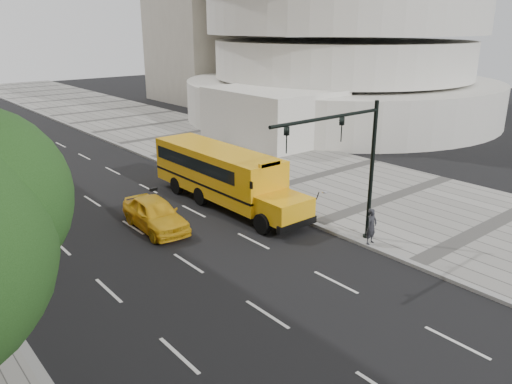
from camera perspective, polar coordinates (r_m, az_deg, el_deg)
ground at (r=25.56m, az=-11.87°, el=-3.44°), size 140.00×140.00×0.00m
sidewalk_museum at (r=32.47m, az=7.04°, el=1.74°), size 12.00×140.00×0.15m
curb_museum at (r=28.59m, az=-1.27°, el=-0.47°), size 0.30×140.00×0.15m
school_bus at (r=27.42m, az=-4.11°, el=2.35°), size 2.96×11.56×3.19m
taxi_near at (r=24.47m, az=-11.45°, el=-2.45°), size 2.16×4.70×1.56m
taxi_far at (r=29.39m, az=-27.08°, el=-0.48°), size 3.24×5.37×1.67m
pedestrian at (r=22.61m, az=13.06°, el=-3.84°), size 0.63×0.44×1.65m
traffic_signal at (r=21.23m, az=10.90°, el=3.73°), size 6.18×0.36×6.40m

